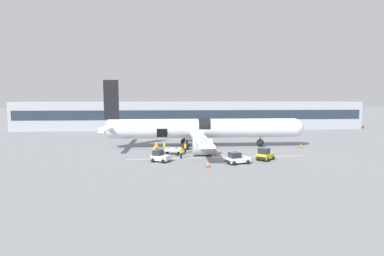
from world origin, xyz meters
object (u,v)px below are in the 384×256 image
at_px(baggage_tug_lead, 237,159).
at_px(baggage_tug_rear, 160,157).
at_px(ground_crew_driver, 181,152).
at_px(ground_crew_helper, 165,147).
at_px(baggage_cart_loading, 173,151).
at_px(ground_crew_loader_a, 185,148).
at_px(baggage_tug_mid, 265,155).
at_px(ground_crew_loader_b, 156,147).
at_px(ground_crew_supervisor, 154,151).
at_px(airplane, 201,129).

relative_size(baggage_tug_lead, baggage_tug_rear, 1.18).
relative_size(ground_crew_driver, ground_crew_helper, 0.96).
relative_size(baggage_cart_loading, ground_crew_helper, 1.98).
distance_m(ground_crew_loader_a, ground_crew_driver, 4.24).
xyz_separation_m(baggage_tug_lead, baggage_tug_mid, (4.26, 1.95, 0.06)).
xyz_separation_m(ground_crew_loader_b, ground_crew_supervisor, (-0.16, -3.11, -0.08)).
bearing_deg(ground_crew_loader_b, airplane, 35.27).
height_order(baggage_tug_mid, ground_crew_loader_a, baggage_tug_mid).
relative_size(airplane, ground_crew_helper, 20.56).
bearing_deg(ground_crew_loader_a, baggage_tug_rear, -121.61).
xyz_separation_m(baggage_tug_rear, ground_crew_driver, (2.86, 1.84, 0.20)).
bearing_deg(baggage_tug_rear, ground_crew_driver, 32.70).
distance_m(baggage_tug_lead, ground_crew_loader_a, 10.24).
xyz_separation_m(ground_crew_loader_a, ground_crew_supervisor, (-4.58, -2.89, -0.01)).
distance_m(baggage_tug_lead, baggage_tug_rear, 10.15).
bearing_deg(baggage_cart_loading, ground_crew_loader_b, 149.64).
bearing_deg(ground_crew_helper, airplane, 37.01).
xyz_separation_m(baggage_tug_mid, ground_crew_loader_a, (-10.50, 6.17, 0.13)).
relative_size(baggage_tug_mid, baggage_tug_rear, 1.01).
height_order(baggage_cart_loading, ground_crew_loader_a, ground_crew_loader_a).
bearing_deg(baggage_tug_mid, ground_crew_helper, 153.01).
relative_size(baggage_tug_lead, ground_crew_supervisor, 2.11).
distance_m(baggage_tug_lead, ground_crew_driver, 8.10).
relative_size(airplane, ground_crew_loader_b, 20.47).
distance_m(ground_crew_loader_b, ground_crew_supervisor, 3.12).
distance_m(airplane, ground_crew_driver, 10.58).
bearing_deg(baggage_tug_lead, baggage_tug_mid, 24.58).
height_order(baggage_cart_loading, ground_crew_driver, ground_crew_driver).
bearing_deg(ground_crew_driver, baggage_tug_rear, -147.30).
bearing_deg(baggage_tug_lead, baggage_tug_rear, 167.91).
relative_size(airplane, baggage_tug_mid, 12.43).
relative_size(baggage_tug_mid, ground_crew_helper, 1.65).
bearing_deg(baggage_tug_rear, ground_crew_loader_b, 96.68).
relative_size(baggage_cart_loading, ground_crew_driver, 2.07).
relative_size(baggage_cart_loading, ground_crew_loader_a, 2.12).
relative_size(ground_crew_loader_b, ground_crew_driver, 1.05).
xyz_separation_m(baggage_tug_mid, ground_crew_loader_b, (-14.92, 6.40, 0.20)).
xyz_separation_m(baggage_tug_rear, ground_crew_helper, (0.50, 6.80, 0.24)).
bearing_deg(ground_crew_driver, baggage_tug_lead, -29.31).
bearing_deg(airplane, ground_crew_helper, -142.99).
bearing_deg(ground_crew_supervisor, ground_crew_driver, -18.68).
xyz_separation_m(baggage_tug_mid, ground_crew_supervisor, (-15.08, 3.28, 0.12)).
xyz_separation_m(baggage_cart_loading, ground_crew_loader_a, (1.93, 1.23, 0.31)).
relative_size(baggage_tug_lead, baggage_cart_loading, 0.98).
bearing_deg(baggage_cart_loading, ground_crew_supervisor, -147.94).
distance_m(ground_crew_driver, ground_crew_supervisor, 3.96).
height_order(ground_crew_supervisor, ground_crew_helper, ground_crew_helper).
height_order(baggage_tug_rear, ground_crew_supervisor, ground_crew_supervisor).
distance_m(ground_crew_loader_a, ground_crew_helper, 3.29).
bearing_deg(baggage_tug_mid, ground_crew_loader_b, 156.79).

